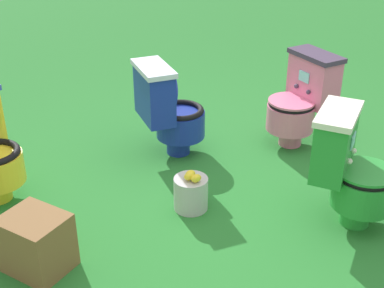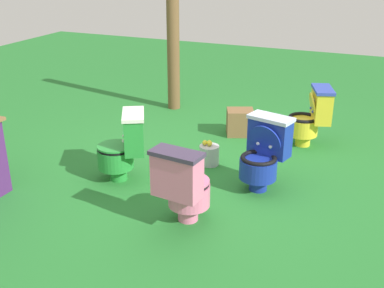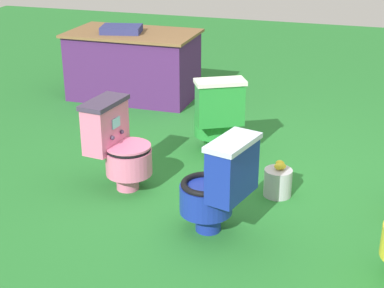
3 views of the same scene
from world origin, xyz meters
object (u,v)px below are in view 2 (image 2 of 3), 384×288
object	(u,v)px
small_crate	(240,122)
lemon_bucket	(209,154)
toilet_green	(124,146)
wooden_post	(173,37)
toilet_yellow	(311,116)
toilet_pink	(184,186)
toilet_blue	(264,153)

from	to	relation	value
small_crate	lemon_bucket	xyz separation A→B (m)	(-1.01, 0.03, -0.05)
toilet_green	lemon_bucket	size ratio (longest dim) A/B	2.63
toilet_green	small_crate	world-z (taller)	toilet_green
wooden_post	small_crate	size ratio (longest dim) A/B	6.33
toilet_yellow	toilet_pink	bearing A→B (deg)	144.32
toilet_blue	lemon_bucket	world-z (taller)	toilet_blue
toilet_yellow	wooden_post	distance (m)	2.35
wooden_post	lemon_bucket	world-z (taller)	wooden_post
toilet_green	wooden_post	distance (m)	2.52
toilet_blue	toilet_pink	bearing A→B (deg)	79.33
wooden_post	small_crate	world-z (taller)	wooden_post
small_crate	toilet_pink	bearing A→B (deg)	-174.54
toilet_blue	toilet_green	world-z (taller)	same
toilet_yellow	lemon_bucket	bearing A→B (deg)	118.20
toilet_blue	toilet_green	xyz separation A→B (m)	(-0.39, 1.36, -0.00)
toilet_pink	toilet_yellow	xyz separation A→B (m)	(2.23, -0.68, 0.00)
toilet_green	small_crate	size ratio (longest dim) A/B	2.18
toilet_pink	small_crate	xyz separation A→B (m)	(2.25, 0.21, -0.20)
toilet_yellow	toilet_blue	bearing A→B (deg)	150.98
wooden_post	toilet_yellow	bearing A→B (deg)	-107.77
small_crate	toilet_green	bearing A→B (deg)	157.55
toilet_pink	toilet_yellow	bearing A→B (deg)	79.90
toilet_blue	wooden_post	bearing A→B (deg)	-31.45
small_crate	wooden_post	bearing A→B (deg)	61.95
toilet_yellow	wooden_post	size ratio (longest dim) A/B	0.34
toilet_pink	toilet_green	world-z (taller)	same
toilet_blue	wooden_post	distance (m)	2.83
toilet_pink	wooden_post	bearing A→B (deg)	123.37
toilet_pink	lemon_bucket	size ratio (longest dim) A/B	2.63
toilet_pink	toilet_blue	xyz separation A→B (m)	(0.94, -0.44, 0.00)
toilet_yellow	toilet_green	bearing A→B (deg)	117.66
toilet_pink	lemon_bucket	world-z (taller)	toilet_pink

